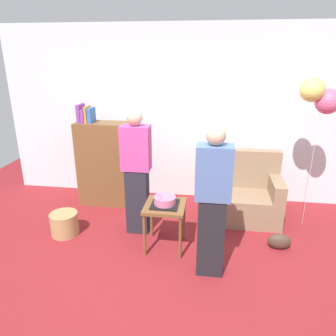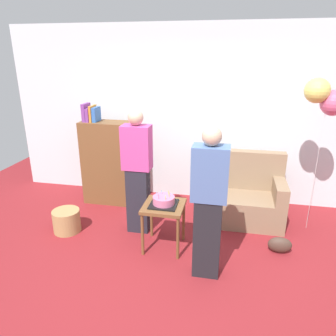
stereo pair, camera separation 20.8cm
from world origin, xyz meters
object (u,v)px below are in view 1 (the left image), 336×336
(bookshelf, at_px, (104,163))
(balloon_bunch, at_px, (321,96))
(person_blowing_candles, at_px, (137,173))
(handbag, at_px, (279,241))
(wicker_basket, at_px, (65,224))
(couch, at_px, (240,195))
(person_holding_cake, at_px, (212,203))
(birthday_cake, at_px, (165,201))
(side_table, at_px, (165,211))

(bookshelf, height_order, balloon_bunch, balloon_bunch)
(person_blowing_candles, xyz_separation_m, handbag, (1.80, -0.17, -0.73))
(wicker_basket, bearing_deg, balloon_bunch, 13.09)
(couch, xyz_separation_m, person_holding_cake, (-0.40, -1.33, 0.49))
(handbag, xyz_separation_m, balloon_bunch, (0.41, 0.67, 1.67))
(birthday_cake, relative_size, person_blowing_candles, 0.20)
(bookshelf, height_order, person_blowing_candles, person_blowing_candles)
(side_table, bearing_deg, handbag, 6.76)
(person_blowing_candles, distance_m, balloon_bunch, 2.46)
(person_holding_cake, bearing_deg, couch, -121.17)
(couch, bearing_deg, birthday_cake, -135.43)
(bookshelf, distance_m, wicker_basket, 1.16)
(bookshelf, xyz_separation_m, handbag, (2.51, -0.94, -0.57))
(person_blowing_candles, bearing_deg, wicker_basket, -158.90)
(couch, bearing_deg, wicker_basket, -160.15)
(handbag, bearing_deg, couch, 119.50)
(couch, bearing_deg, person_holding_cake, -106.63)
(side_table, relative_size, balloon_bunch, 0.29)
(handbag, relative_size, balloon_bunch, 0.14)
(person_blowing_candles, bearing_deg, side_table, -31.74)
(bookshelf, height_order, side_table, bookshelf)
(side_table, xyz_separation_m, person_blowing_candles, (-0.42, 0.34, 0.34))
(wicker_basket, height_order, balloon_bunch, balloon_bunch)
(person_holding_cake, relative_size, wicker_basket, 4.53)
(person_blowing_candles, bearing_deg, birthday_cake, -31.74)
(person_holding_cake, xyz_separation_m, handbag, (0.83, 0.56, -0.73))
(wicker_basket, bearing_deg, side_table, -4.35)
(person_blowing_candles, bearing_deg, bookshelf, 139.68)
(wicker_basket, bearing_deg, handbag, 1.28)
(bookshelf, relative_size, balloon_bunch, 0.78)
(person_blowing_candles, bearing_deg, couch, 30.88)
(side_table, relative_size, handbag, 2.06)
(birthday_cake, xyz_separation_m, balloon_bunch, (1.80, 0.84, 1.15))
(birthday_cake, height_order, balloon_bunch, balloon_bunch)
(birthday_cake, xyz_separation_m, person_blowing_candles, (-0.42, 0.34, 0.21))
(wicker_basket, xyz_separation_m, balloon_bunch, (3.16, 0.73, 1.62))
(balloon_bunch, bearing_deg, wicker_basket, -166.91)
(birthday_cake, distance_m, wicker_basket, 1.44)
(birthday_cake, height_order, person_blowing_candles, person_blowing_candles)
(balloon_bunch, bearing_deg, couch, 173.38)
(bookshelf, distance_m, balloon_bunch, 3.14)
(couch, height_order, handbag, couch)
(couch, bearing_deg, bookshelf, 175.26)
(birthday_cake, relative_size, handbag, 1.14)
(side_table, bearing_deg, person_blowing_candles, 141.07)
(couch, height_order, birthday_cake, couch)
(bookshelf, relative_size, wicker_basket, 4.34)
(person_holding_cake, distance_m, handbag, 1.24)
(birthday_cake, xyz_separation_m, handbag, (1.39, 0.16, -0.53))
(side_table, height_order, birthday_cake, birthday_cake)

